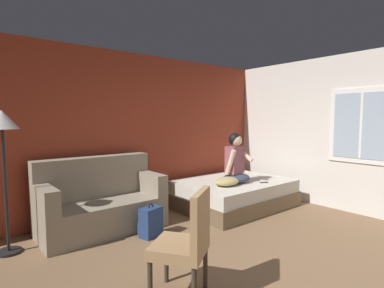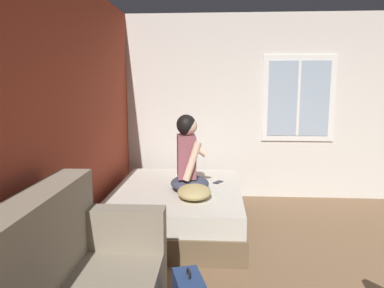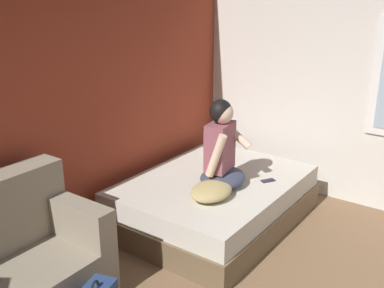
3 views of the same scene
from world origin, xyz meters
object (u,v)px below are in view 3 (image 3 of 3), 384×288
Objects in this scene: person_seated at (222,151)px; bed at (214,200)px; throw_pillow at (211,191)px; cell_phone at (268,181)px.

bed is at bearing 56.78° from person_seated.
person_seated reaches higher than throw_pillow.
person_seated reaches higher than cell_phone.
throw_pillow is 3.33× the size of cell_phone.
throw_pillow is at bearing -151.09° from bed.
bed is 14.07× the size of cell_phone.
person_seated is 6.08× the size of cell_phone.
person_seated is 0.61m from cell_phone.
person_seated reaches higher than bed.
person_seated is 0.43m from throw_pillow.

